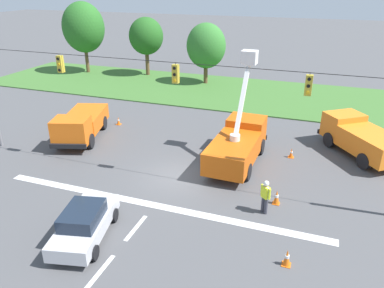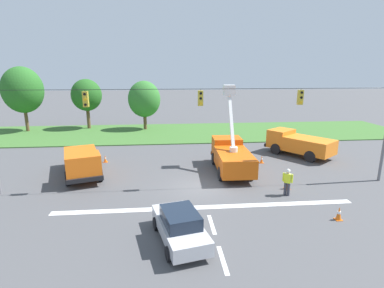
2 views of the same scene
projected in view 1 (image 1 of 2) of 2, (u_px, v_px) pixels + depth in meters
ground_plane at (178, 177)px, 21.65m from camera, size 200.00×200.00×0.00m
grass_verge at (245, 94)px, 37.11m from camera, size 56.00×12.00×0.10m
lane_markings at (141, 221)px, 17.65m from camera, size 17.60×15.25×0.01m
signal_gantry at (175, 103)px, 19.86m from camera, size 26.20×0.33×7.20m
tree_far_west at (83, 27)px, 43.31m from camera, size 4.99×4.45×8.18m
tree_west at (146, 36)px, 42.44m from camera, size 3.92×3.75×6.61m
tree_centre at (206, 46)px, 39.11m from camera, size 4.17×3.60×6.40m
utility_truck_bucket_lift at (238, 142)px, 22.86m from camera, size 2.65×6.59×6.61m
utility_truck_support_near at (81, 124)px, 26.36m from camera, size 4.14×6.59×2.17m
utility_truck_support_far at (361, 138)px, 23.95m from camera, size 5.56×6.27×2.18m
sedan_silver at (85, 223)px, 16.24m from camera, size 2.68×4.59×1.56m
road_worker at (265, 195)px, 17.94m from camera, size 0.53×0.45×1.77m
traffic_cone_foreground_left at (277, 197)px, 18.91m from camera, size 0.36×0.36×0.78m
traffic_cone_foreground_right at (291, 153)px, 23.86m from camera, size 0.36×0.36×0.64m
traffic_cone_mid_left at (287, 258)px, 14.83m from camera, size 0.36×0.36×0.75m
traffic_cone_mid_right at (118, 121)px, 29.27m from camera, size 0.36×0.36×0.63m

